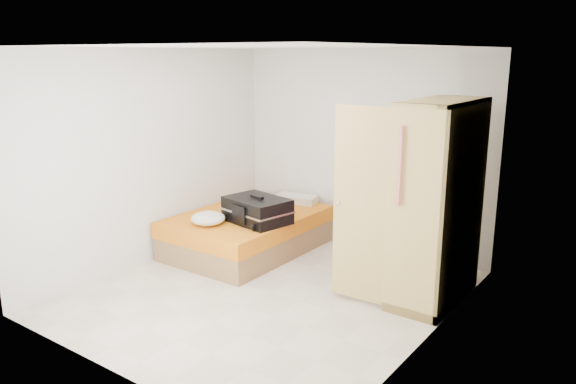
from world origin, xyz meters
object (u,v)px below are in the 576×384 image
Objects in this scene: bed at (247,232)px; suitcase at (257,210)px; person at (350,207)px; wardrobe at (431,208)px; round_cushion at (208,218)px.

suitcase reaches higher than bed.
bed is at bearing 100.29° from person.
wardrobe is at bearing 15.47° from suitcase.
suitcase is (-1.08, -0.43, -0.12)m from person.
bed is 2.61m from wardrobe.
round_cushion is (-2.58, -0.60, -0.42)m from wardrobe.
suitcase is (0.33, -0.20, 0.40)m from bed.
bed is 0.96× the size of wardrobe.
person reaches higher than round_cushion.
wardrobe is 1.15m from person.
suitcase reaches higher than round_cushion.
wardrobe reaches higher than bed.
wardrobe is at bearing -1.01° from bed.
suitcase is 0.61m from round_cushion.
wardrobe is at bearing -102.54° from person.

